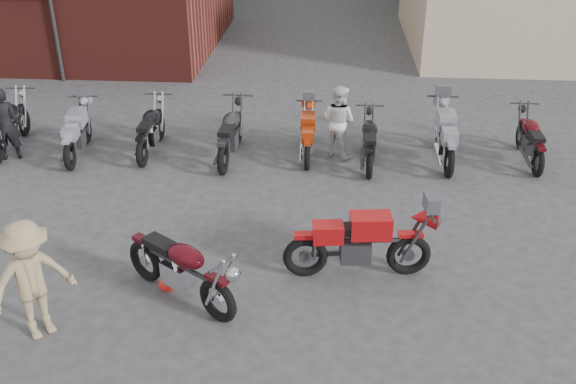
# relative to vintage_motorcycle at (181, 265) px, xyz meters

# --- Properties ---
(ground) EXTENTS (90.00, 90.00, 0.00)m
(ground) POSITION_rel_vintage_motorcycle_xyz_m (1.06, -0.11, -0.61)
(ground) COLOR #38383A
(vintage_motorcycle) EXTENTS (2.12, 1.78, 1.22)m
(vintage_motorcycle) POSITION_rel_vintage_motorcycle_xyz_m (0.00, 0.00, 0.00)
(vintage_motorcycle) COLOR #47080F
(vintage_motorcycle) RESTS_ON ground
(sportbike) EXTENTS (2.23, 0.94, 1.26)m
(sportbike) POSITION_rel_vintage_motorcycle_xyz_m (2.56, 0.82, 0.02)
(sportbike) COLOR #B40F11
(sportbike) RESTS_ON ground
(helmet) EXTENTS (0.30, 0.30, 0.25)m
(helmet) POSITION_rel_vintage_motorcycle_xyz_m (-0.28, 0.20, -0.49)
(helmet) COLOR red
(helmet) RESTS_ON ground
(person_dark) EXTENTS (0.67, 0.55, 1.57)m
(person_dark) POSITION_rel_vintage_motorcycle_xyz_m (-4.71, 4.58, 0.17)
(person_dark) COLOR black
(person_dark) RESTS_ON ground
(person_light) EXTENTS (0.95, 0.91, 1.55)m
(person_light) POSITION_rel_vintage_motorcycle_xyz_m (2.20, 5.25, 0.16)
(person_light) COLOR silver
(person_light) RESTS_ON ground
(person_tan) EXTENTS (1.24, 1.24, 1.72)m
(person_tan) POSITION_rel_vintage_motorcycle_xyz_m (-1.74, -0.86, 0.25)
(person_tan) COLOR #9F8862
(person_tan) RESTS_ON ground
(row_bike_0) EXTENTS (0.84, 2.13, 1.21)m
(row_bike_0) POSITION_rel_vintage_motorcycle_xyz_m (-4.92, 5.09, -0.01)
(row_bike_0) COLOR black
(row_bike_0) RESTS_ON ground
(row_bike_1) EXTENTS (0.88, 2.03, 1.14)m
(row_bike_1) POSITION_rel_vintage_motorcycle_xyz_m (-3.32, 4.87, -0.04)
(row_bike_1) COLOR #9A9DA8
(row_bike_1) RESTS_ON ground
(row_bike_2) EXTENTS (0.66, 1.97, 1.14)m
(row_bike_2) POSITION_rel_vintage_motorcycle_xyz_m (-1.81, 5.13, -0.04)
(row_bike_2) COLOR black
(row_bike_2) RESTS_ON ground
(row_bike_3) EXTENTS (0.78, 2.12, 1.21)m
(row_bike_3) POSITION_rel_vintage_motorcycle_xyz_m (-0.05, 4.95, -0.00)
(row_bike_3) COLOR #27282A
(row_bike_3) RESTS_ON ground
(row_bike_4) EXTENTS (0.66, 1.85, 1.06)m
(row_bike_4) POSITION_rel_vintage_motorcycle_xyz_m (1.56, 5.18, -0.08)
(row_bike_4) COLOR #A9330E
(row_bike_4) RESTS_ON ground
(row_bike_5) EXTENTS (0.65, 1.90, 1.09)m
(row_bike_5) POSITION_rel_vintage_motorcycle_xyz_m (2.84, 4.88, -0.06)
(row_bike_5) COLOR black
(row_bike_5) RESTS_ON ground
(row_bike_6) EXTENTS (0.74, 2.13, 1.23)m
(row_bike_6) POSITION_rel_vintage_motorcycle_xyz_m (4.43, 5.14, 0.00)
(row_bike_6) COLOR gray
(row_bike_6) RESTS_ON ground
(row_bike_7) EXTENTS (0.65, 1.91, 1.10)m
(row_bike_7) POSITION_rel_vintage_motorcycle_xyz_m (6.19, 5.23, -0.06)
(row_bike_7) COLOR #48090D
(row_bike_7) RESTS_ON ground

